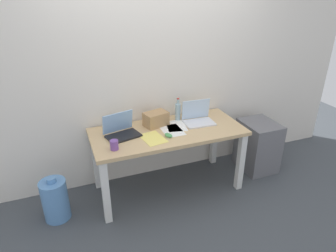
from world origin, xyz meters
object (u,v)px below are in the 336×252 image
beer_bottle (178,111)px  filing_cabinet (258,146)px  cardboard_box (156,119)px  desk (168,139)px  water_cooler_jug (55,200)px  laptop_right (198,118)px  laptop_left (121,131)px  computer_mouse (168,135)px  coffee_mug (114,145)px

beer_bottle → filing_cabinet: bearing=-12.5°
filing_cabinet → cardboard_box: bearing=172.4°
desk → water_cooler_jug: size_ratio=3.39×
desk → cardboard_box: size_ratio=6.47×
desk → laptop_right: bearing=10.4°
laptop_left → filing_cabinet: (1.72, -0.07, -0.48)m
cardboard_box → laptop_right: bearing=-11.2°
computer_mouse → beer_bottle: bearing=35.2°
filing_cabinet → coffee_mug: bearing=-173.9°
beer_bottle → coffee_mug: size_ratio=2.79×
laptop_right → filing_cabinet: (0.83, -0.08, -0.48)m
computer_mouse → cardboard_box: (-0.03, 0.31, 0.06)m
computer_mouse → desk: bearing=51.2°
laptop_left → cardboard_box: 0.43m
cardboard_box → coffee_mug: bearing=-145.7°
desk → computer_mouse: size_ratio=16.51×
laptop_right → beer_bottle: size_ratio=1.30×
cardboard_box → water_cooler_jug: bearing=-168.5°
coffee_mug → filing_cabinet: coffee_mug is taller
beer_bottle → computer_mouse: (-0.26, -0.36, -0.09)m
desk → laptop_left: laptop_left is taller
laptop_left → coffee_mug: (-0.13, -0.26, -0.00)m
beer_bottle → water_cooler_jug: bearing=-168.8°
laptop_left → beer_bottle: (0.70, 0.16, 0.05)m
laptop_left → computer_mouse: laptop_left is taller
laptop_right → coffee_mug: (-1.02, -0.28, -0.01)m
laptop_right → coffee_mug: bearing=-164.8°
water_cooler_jug → filing_cabinet: filing_cabinet is taller
computer_mouse → filing_cabinet: (1.27, 0.14, -0.45)m
coffee_mug → water_cooler_jug: bearing=167.4°
cardboard_box → desk: bearing=-64.1°
cardboard_box → filing_cabinet: 1.41m
computer_mouse → cardboard_box: cardboard_box is taller
laptop_left → laptop_right: (0.89, 0.01, 0.00)m
coffee_mug → desk: bearing=18.2°
laptop_left → beer_bottle: 0.72m
laptop_right → cardboard_box: (-0.47, 0.09, 0.02)m
beer_bottle → cardboard_box: (-0.29, -0.05, -0.03)m
desk → computer_mouse: computer_mouse is taller
beer_bottle → filing_cabinet: (1.02, -0.23, -0.54)m
coffee_mug → water_cooler_jug: (-0.61, 0.14, -0.58)m
laptop_left → laptop_right: size_ratio=1.12×
filing_cabinet → desk: bearing=179.6°
laptop_left → computer_mouse: 0.49m
beer_bottle → cardboard_box: 0.29m
cardboard_box → filing_cabinet: size_ratio=0.40×
filing_cabinet → laptop_left: bearing=177.8°
laptop_right → computer_mouse: (-0.44, -0.22, -0.04)m
laptop_right → cardboard_box: size_ratio=1.35×
laptop_left → coffee_mug: laptop_left is taller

